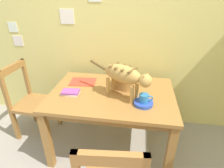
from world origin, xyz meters
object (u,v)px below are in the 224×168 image
at_px(dining_table, 112,100).
at_px(magazine, 83,82).
at_px(wicker_basket, 127,81).
at_px(wooden_chair_near, 31,102).
at_px(saucer_bowl, 143,103).
at_px(cat, 125,75).
at_px(coffee_mug, 144,98).
at_px(book_stack, 71,92).

distance_m(dining_table, magazine, 0.43).
height_order(wicker_basket, wooden_chair_near, wooden_chair_near).
xyz_separation_m(dining_table, magazine, (-0.37, 0.19, 0.09)).
xyz_separation_m(saucer_bowl, wicker_basket, (-0.18, 0.35, 0.05)).
bearing_deg(saucer_bowl, wicker_basket, 116.89).
bearing_deg(saucer_bowl, cat, 150.96).
xyz_separation_m(coffee_mug, magazine, (-0.70, 0.37, -0.07)).
height_order(saucer_bowl, wooden_chair_near, wooden_chair_near).
bearing_deg(book_stack, dining_table, 12.73).
xyz_separation_m(magazine, wooden_chair_near, (-0.65, -0.10, -0.28)).
bearing_deg(wicker_basket, wooden_chair_near, -176.30).
relative_size(coffee_mug, magazine, 0.44).
height_order(coffee_mug, wooden_chair_near, wooden_chair_near).
height_order(dining_table, saucer_bowl, saucer_bowl).
bearing_deg(dining_table, coffee_mug, -28.79).
height_order(magazine, wooden_chair_near, wooden_chair_near).
height_order(saucer_bowl, coffee_mug, coffee_mug).
bearing_deg(wicker_basket, coffee_mug, -62.68).
relative_size(saucer_bowl, wooden_chair_near, 0.19).
distance_m(cat, book_stack, 0.59).
height_order(magazine, book_stack, book_stack).
bearing_deg(coffee_mug, wicker_basket, 117.32).
bearing_deg(coffee_mug, book_stack, 173.44).
relative_size(saucer_bowl, wicker_basket, 0.61).
relative_size(dining_table, book_stack, 6.95).
bearing_deg(book_stack, cat, 2.12).
bearing_deg(magazine, cat, -32.38).
distance_m(saucer_bowl, book_stack, 0.74).
distance_m(dining_table, cat, 0.36).
bearing_deg(wooden_chair_near, magazine, 101.56).
relative_size(cat, coffee_mug, 5.03).
relative_size(coffee_mug, wooden_chair_near, 0.14).
bearing_deg(dining_table, cat, -29.05).
bearing_deg(wooden_chair_near, wicker_basket, 96.88).
bearing_deg(dining_table, wicker_basket, 49.82).
distance_m(saucer_bowl, wicker_basket, 0.40).
relative_size(cat, saucer_bowl, 3.54).
distance_m(dining_table, wooden_chair_near, 1.04).
height_order(saucer_bowl, magazine, saucer_bowl).
relative_size(book_stack, wicker_basket, 0.63).
xyz_separation_m(cat, magazine, (-0.50, 0.27, -0.24)).
bearing_deg(cat, wicker_basket, -153.84).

